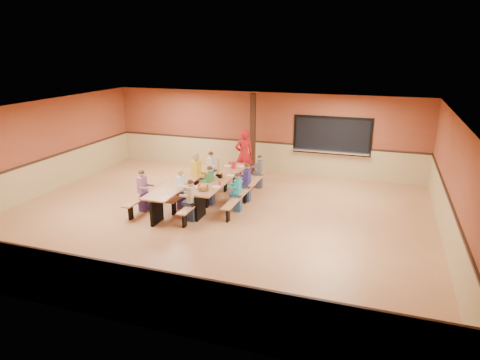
% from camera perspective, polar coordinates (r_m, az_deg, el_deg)
% --- Properties ---
extents(ground, '(12.00, 12.00, 0.00)m').
position_cam_1_polar(ground, '(12.16, -3.58, -4.93)').
color(ground, '#A3653E').
rests_on(ground, ground).
extents(room_envelope, '(12.04, 10.04, 3.02)m').
position_cam_1_polar(room_envelope, '(11.91, -3.64, -1.86)').
color(room_envelope, brown).
rests_on(room_envelope, ground).
extents(kitchen_pass_through, '(2.78, 0.28, 1.38)m').
position_cam_1_polar(kitchen_pass_through, '(15.75, 12.15, 5.59)').
color(kitchen_pass_through, black).
rests_on(kitchen_pass_through, ground).
extents(structural_post, '(0.18, 0.18, 3.00)m').
position_cam_1_polar(structural_post, '(15.77, 1.71, 6.03)').
color(structural_post, black).
rests_on(structural_post, ground).
extents(cafeteria_table_main, '(1.91, 3.70, 0.74)m').
position_cam_1_polar(cafeteria_table_main, '(13.29, -2.65, -0.53)').
color(cafeteria_table_main, '#AC6D44').
rests_on(cafeteria_table_main, ground).
extents(cafeteria_table_second, '(1.91, 3.70, 0.74)m').
position_cam_1_polar(cafeteria_table_second, '(13.05, -7.77, -1.02)').
color(cafeteria_table_second, '#AC6D44').
rests_on(cafeteria_table_second, ground).
extents(seated_child_white_left, '(0.36, 0.29, 1.19)m').
position_cam_1_polar(seated_child_white_left, '(12.66, -7.90, -1.27)').
color(seated_child_white_left, white).
rests_on(seated_child_white_left, ground).
extents(seated_adult_yellow, '(0.47, 0.38, 1.42)m').
position_cam_1_polar(seated_adult_yellow, '(13.58, -5.85, 0.60)').
color(seated_adult_yellow, yellow).
rests_on(seated_adult_yellow, ground).
extents(seated_child_grey_left, '(0.36, 0.29, 1.19)m').
position_cam_1_polar(seated_child_grey_left, '(14.67, -3.89, 1.47)').
color(seated_child_grey_left, silver).
rests_on(seated_child_grey_left, ground).
extents(seated_child_teal_right, '(0.34, 0.28, 1.15)m').
position_cam_1_polar(seated_child_teal_right, '(12.35, -0.31, -1.68)').
color(seated_child_teal_right, teal).
rests_on(seated_child_teal_right, ground).
extents(seated_child_navy_right, '(0.37, 0.30, 1.21)m').
position_cam_1_polar(seated_child_navy_right, '(13.14, 0.94, -0.37)').
color(seated_child_navy_right, navy).
rests_on(seated_child_navy_right, ground).
extents(seated_child_char_right, '(0.33, 0.27, 1.12)m').
position_cam_1_polar(seated_child_char_right, '(14.43, 2.64, 1.09)').
color(seated_child_char_right, '#4E5458').
rests_on(seated_child_char_right, ground).
extents(seated_child_purple_sec, '(0.38, 0.31, 1.23)m').
position_cam_1_polar(seated_child_purple_sec, '(12.69, -12.86, -1.43)').
color(seated_child_purple_sec, '#945F86').
rests_on(seated_child_purple_sec, ground).
extents(seated_child_green_sec, '(0.36, 0.30, 1.19)m').
position_cam_1_polar(seated_child_green_sec, '(12.91, -4.00, -0.77)').
color(seated_child_green_sec, '#34773D').
rests_on(seated_child_green_sec, ground).
extents(seated_child_tan_sec, '(0.35, 0.29, 1.17)m').
position_cam_1_polar(seated_child_tan_sec, '(11.75, -6.55, -2.77)').
color(seated_child_tan_sec, beige).
rests_on(seated_child_tan_sec, ground).
extents(standing_woman, '(0.80, 0.73, 1.83)m').
position_cam_1_polar(standing_woman, '(15.25, 0.53, 3.38)').
color(standing_woman, '#B41417').
rests_on(standing_woman, ground).
extents(punch_pitcher, '(0.16, 0.16, 0.22)m').
position_cam_1_polar(punch_pitcher, '(14.15, -0.86, 1.99)').
color(punch_pitcher, red).
rests_on(punch_pitcher, cafeteria_table_main).
extents(chip_bowl, '(0.32, 0.32, 0.15)m').
position_cam_1_polar(chip_bowl, '(12.07, -4.94, -1.01)').
color(chip_bowl, orange).
rests_on(chip_bowl, cafeteria_table_main).
extents(napkin_dispenser, '(0.10, 0.14, 0.13)m').
position_cam_1_polar(napkin_dispenser, '(13.15, -2.64, 0.56)').
color(napkin_dispenser, black).
rests_on(napkin_dispenser, cafeteria_table_main).
extents(condiment_mustard, '(0.06, 0.06, 0.17)m').
position_cam_1_polar(condiment_mustard, '(13.12, -2.71, 0.61)').
color(condiment_mustard, yellow).
rests_on(condiment_mustard, cafeteria_table_main).
extents(condiment_ketchup, '(0.06, 0.06, 0.17)m').
position_cam_1_polar(condiment_ketchup, '(13.14, -3.58, 0.62)').
color(condiment_ketchup, '#B2140F').
rests_on(condiment_ketchup, cafeteria_table_main).
extents(table_paddle, '(0.16, 0.16, 0.56)m').
position_cam_1_polar(table_paddle, '(13.32, -2.87, 1.09)').
color(table_paddle, black).
rests_on(table_paddle, cafeteria_table_main).
extents(place_settings, '(0.65, 3.30, 0.11)m').
position_cam_1_polar(place_settings, '(13.21, -2.67, 0.58)').
color(place_settings, beige).
rests_on(place_settings, cafeteria_table_main).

